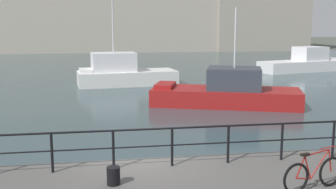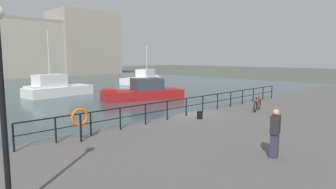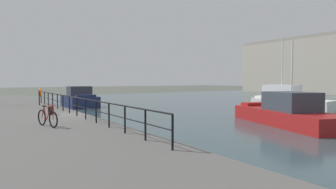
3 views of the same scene
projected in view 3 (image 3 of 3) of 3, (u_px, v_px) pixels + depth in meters
name	position (u px, v px, depth m)	size (l,w,h in m)	color
ground_plane	(86.00, 129.00, 16.79)	(240.00, 240.00, 0.00)	#4C5147
water_basin	(327.00, 105.00, 33.94)	(80.00, 60.00, 0.01)	#33474C
moored_blue_motorboat	(288.00, 101.00, 27.92)	(7.80, 3.72, 7.42)	white
moored_red_daysailer	(79.00, 99.00, 31.30)	(6.12, 3.21, 2.31)	navy
moored_white_yacht	(287.00, 113.00, 18.23)	(8.96, 5.51, 5.60)	maroon
quay_railing	(73.00, 102.00, 16.27)	(20.48, 0.07, 1.08)	black
parked_bicycle	(47.00, 118.00, 12.00)	(1.72, 0.52, 0.98)	black
mooring_bollard	(51.00, 111.00, 16.37)	(0.32, 0.32, 0.44)	black
life_ring_stand	(40.00, 93.00, 22.42)	(0.75, 0.16, 1.40)	black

